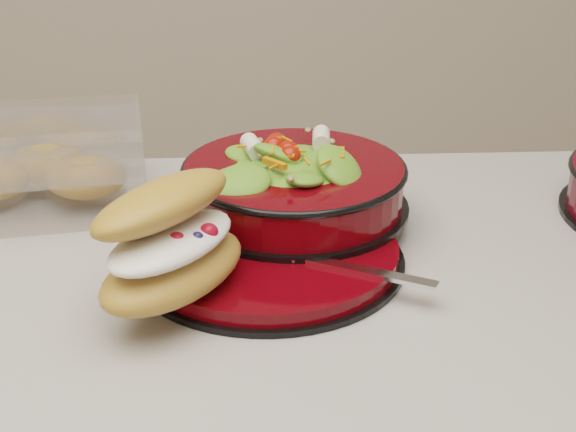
{
  "coord_description": "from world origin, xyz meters",
  "views": [
    {
      "loc": [
        -0.0,
        -0.6,
        1.28
      ],
      "look_at": [
        0.03,
        0.11,
        0.94
      ],
      "focal_mm": 50.0,
      "sensor_mm": 36.0,
      "label": 1
    }
  ],
  "objects_px": {
    "salad_bowl": "(294,177)",
    "fork": "(338,265)",
    "croissant": "(172,241)",
    "pastry_box": "(37,165)",
    "dinner_plate": "(269,253)"
  },
  "relations": [
    {
      "from": "salad_bowl",
      "to": "fork",
      "type": "bearing_deg",
      "value": -75.44
    },
    {
      "from": "pastry_box",
      "to": "dinner_plate",
      "type": "bearing_deg",
      "value": -40.58
    },
    {
      "from": "salad_bowl",
      "to": "croissant",
      "type": "relative_size",
      "value": 1.28
    },
    {
      "from": "croissant",
      "to": "pastry_box",
      "type": "height_order",
      "value": "croissant"
    },
    {
      "from": "salad_bowl",
      "to": "pastry_box",
      "type": "distance_m",
      "value": 0.29
    },
    {
      "from": "croissant",
      "to": "pastry_box",
      "type": "distance_m",
      "value": 0.29
    },
    {
      "from": "croissant",
      "to": "fork",
      "type": "distance_m",
      "value": 0.15
    },
    {
      "from": "croissant",
      "to": "dinner_plate",
      "type": "bearing_deg",
      "value": -10.21
    },
    {
      "from": "salad_bowl",
      "to": "pastry_box",
      "type": "xyz_separation_m",
      "value": [
        -0.28,
        0.08,
        -0.01
      ]
    },
    {
      "from": "salad_bowl",
      "to": "pastry_box",
      "type": "bearing_deg",
      "value": 164.78
    },
    {
      "from": "dinner_plate",
      "to": "salad_bowl",
      "type": "xyz_separation_m",
      "value": [
        0.03,
        0.08,
        0.05
      ]
    },
    {
      "from": "fork",
      "to": "pastry_box",
      "type": "xyz_separation_m",
      "value": [
        -0.32,
        0.2,
        0.02
      ]
    },
    {
      "from": "dinner_plate",
      "to": "salad_bowl",
      "type": "height_order",
      "value": "salad_bowl"
    },
    {
      "from": "dinner_plate",
      "to": "croissant",
      "type": "distance_m",
      "value": 0.13
    },
    {
      "from": "dinner_plate",
      "to": "croissant",
      "type": "relative_size",
      "value": 1.4
    }
  ]
}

